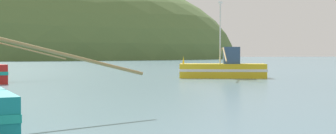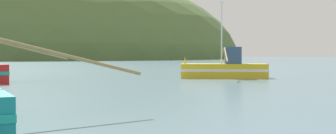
# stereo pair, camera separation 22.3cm
# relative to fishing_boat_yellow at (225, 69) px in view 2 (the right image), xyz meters

# --- Properties ---
(hill_far_right) EXTENTS (126.64, 101.31, 95.37)m
(hill_far_right) POSITION_rel_fishing_boat_yellow_xyz_m (11.51, 210.49, -0.83)
(hill_far_right) COLOR #516B38
(hill_far_right) RESTS_ON ground
(hill_mid_left) EXTENTS (206.34, 165.07, 84.20)m
(hill_mid_left) POSITION_rel_fishing_boat_yellow_xyz_m (-24.84, 185.77, -0.83)
(hill_mid_left) COLOR #516B38
(hill_mid_left) RESTS_ON ground
(fishing_boat_yellow) EXTENTS (8.08, 11.21, 6.82)m
(fishing_boat_yellow) POSITION_rel_fishing_boat_yellow_xyz_m (0.00, 0.00, 0.00)
(fishing_boat_yellow) COLOR gold
(fishing_boat_yellow) RESTS_ON ground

